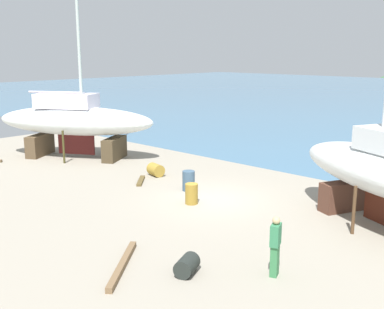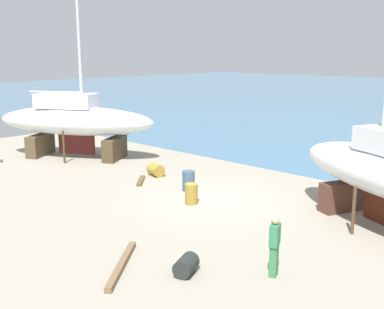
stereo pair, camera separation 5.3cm
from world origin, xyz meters
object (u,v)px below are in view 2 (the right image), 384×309
barrel_rust_far (156,170)px  barrel_by_slipway (189,181)px  barrel_tipped_center (186,265)px  barrel_rust_mid (191,194)px  worker (274,245)px  sailboat_small_center (75,120)px

barrel_rust_far → barrel_by_slipway: barrel_by_slipway is taller
barrel_tipped_center → barrel_rust_mid: (-4.20, 4.73, 0.16)m
barrel_by_slipway → barrel_tipped_center: bearing=-47.2°
barrel_tipped_center → barrel_rust_far: barrel_rust_far is taller
worker → barrel_tipped_center: 2.55m
sailboat_small_center → worker: sailboat_small_center is taller
barrel_rust_mid → barrel_by_slipway: size_ratio=0.93×
barrel_rust_mid → barrel_tipped_center: bearing=-48.4°
worker → barrel_rust_mid: bearing=132.5°
worker → barrel_by_slipway: 8.67m
sailboat_small_center → barrel_rust_mid: sailboat_small_center is taller
sailboat_small_center → barrel_tipped_center: (15.24, -6.48, -1.98)m
worker → barrel_rust_far: (-10.45, 5.16, -0.60)m
worker → barrel_by_slipway: (-7.45, 4.41, -0.45)m
sailboat_small_center → barrel_rust_far: size_ratio=20.04×
sailboat_small_center → barrel_rust_far: (6.65, 0.30, -1.94)m
barrel_tipped_center → worker: bearing=40.9°
barrel_tipped_center → barrel_rust_far: (-8.59, 6.78, 0.05)m
worker → barrel_rust_far: size_ratio=2.14×
sailboat_small_center → barrel_by_slipway: sailboat_small_center is taller
sailboat_small_center → barrel_tipped_center: bearing=-52.7°
sailboat_small_center → barrel_tipped_center: size_ratio=20.96×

